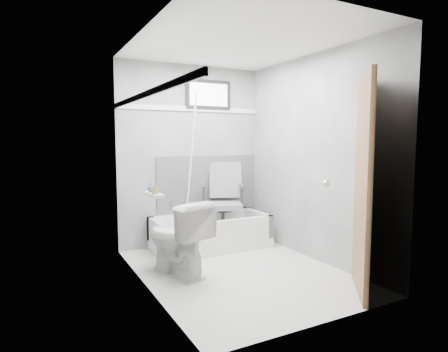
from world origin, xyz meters
TOP-DOWN VIEW (x-y plane):
  - floor at (0.00, 0.00)m, footprint 2.60×2.60m
  - ceiling at (0.00, 0.00)m, footprint 2.60×2.60m
  - wall_back at (0.00, 1.30)m, footprint 2.00×0.02m
  - wall_front at (0.00, -1.30)m, footprint 2.00×0.02m
  - wall_left at (-1.00, 0.00)m, footprint 0.02×2.60m
  - wall_right at (1.00, 0.00)m, footprint 0.02×2.60m
  - bathtub at (0.11, 0.93)m, footprint 1.50×0.70m
  - office_chair at (0.31, 0.98)m, footprint 0.75×0.75m
  - toilet at (-0.62, 0.22)m, footprint 0.65×0.88m
  - door at (0.98, -1.28)m, footprint 0.78×0.78m
  - window at (0.25, 1.29)m, footprint 0.66×0.04m
  - backerboard at (0.25, 1.29)m, footprint 1.50×0.02m
  - trim_back at (0.00, 1.29)m, footprint 2.00×0.02m
  - trim_left at (-0.99, 0.00)m, footprint 0.02×2.60m
  - pole at (-0.12, 1.06)m, footprint 0.02×0.46m
  - shelf at (-0.93, -0.01)m, footprint 0.10×0.32m
  - soap_bottle_a at (-0.94, -0.09)m, footprint 0.06×0.06m
  - soap_bottle_b at (-0.94, 0.05)m, footprint 0.09×0.09m
  - faucet at (-0.20, 1.27)m, footprint 0.26×0.10m

SIDE VIEW (x-z plane):
  - floor at x=0.00m, z-range 0.00..0.00m
  - bathtub at x=0.11m, z-range 0.00..0.42m
  - toilet at x=-0.62m, z-range 0.00..0.77m
  - faucet at x=-0.20m, z-range 0.47..0.63m
  - office_chair at x=0.31m, z-range 0.12..1.11m
  - backerboard at x=0.25m, z-range 0.41..1.19m
  - shelf at x=-0.93m, z-range 0.89..0.91m
  - soap_bottle_b at x=-0.94m, z-range 0.92..1.00m
  - soap_bottle_a at x=-0.94m, z-range 0.91..1.02m
  - door at x=0.98m, z-range 0.00..2.00m
  - pole at x=-0.12m, z-range 0.10..2.00m
  - wall_back at x=0.00m, z-range 0.00..2.40m
  - wall_front at x=0.00m, z-range 0.00..2.40m
  - wall_left at x=-1.00m, z-range 0.00..2.40m
  - wall_right at x=1.00m, z-range 0.00..2.40m
  - trim_back at x=0.00m, z-range 1.79..1.85m
  - trim_left at x=-0.99m, z-range 1.79..1.85m
  - window at x=0.25m, z-range 1.82..2.22m
  - ceiling at x=0.00m, z-range 2.40..2.40m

